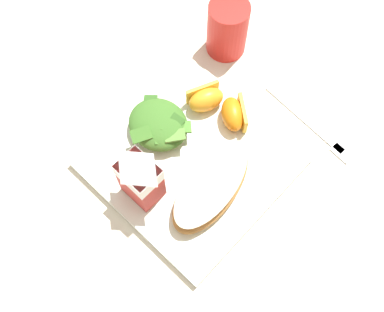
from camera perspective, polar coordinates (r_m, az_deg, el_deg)
The scene contains 9 objects.
ground at distance 0.73m, azimuth -0.00°, elevation -0.83°, with size 3.00×3.00×0.00m, color beige.
white_plate at distance 0.72m, azimuth -0.00°, elevation -0.58°, with size 0.28×0.28×0.02m, color white.
cheesy_pizza_bread at distance 0.68m, azimuth 2.42°, elevation -3.77°, with size 0.11×0.18×0.04m.
green_salad_pile at distance 0.72m, azimuth -4.39°, elevation 3.89°, with size 0.11×0.10×0.04m.
milk_carton at distance 0.65m, azimuth -6.63°, elevation -2.62°, with size 0.06×0.04×0.11m.
orange_wedge_front at distance 0.73m, azimuth 5.28°, elevation 5.32°, with size 0.07×0.07×0.04m.
orange_wedge_middle at distance 0.75m, azimuth 1.75°, elevation 7.22°, with size 0.06×0.07×0.04m.
metal_fork at distance 0.78m, azimuth 15.34°, elevation 3.46°, with size 0.19×0.03×0.01m.
drinking_red_cup at distance 0.81m, azimuth 4.49°, elevation 15.77°, with size 0.07×0.07×0.10m, color red.
Camera 1 is at (-0.20, 0.21, 0.67)m, focal length 42.20 mm.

